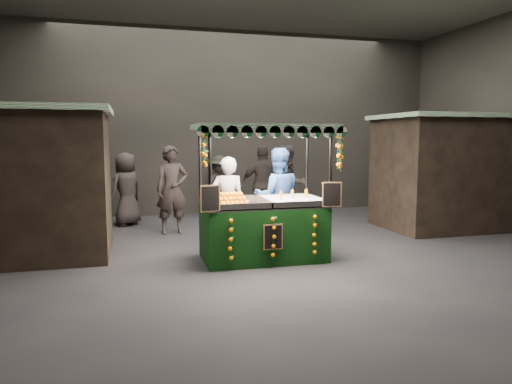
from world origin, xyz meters
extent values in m
plane|color=black|center=(0.00, 0.00, 0.00)|extent=(12.00, 12.00, 0.00)
cube|color=black|center=(0.00, 5.00, 2.50)|extent=(12.00, 0.10, 5.00)
cube|color=black|center=(0.00, -5.00, 2.50)|extent=(12.00, 0.10, 5.00)
cube|color=black|center=(-4.40, 1.00, 1.25)|extent=(2.80, 2.00, 2.50)
cube|color=#125626|center=(-4.40, 1.00, 2.55)|extent=(3.00, 2.20, 0.10)
cube|color=black|center=(4.40, 1.50, 1.25)|extent=(2.80, 2.00, 2.50)
cube|color=#125626|center=(4.40, 1.50, 2.55)|extent=(3.00, 2.20, 0.10)
cube|color=black|center=(-0.45, -0.22, 0.46)|extent=(2.03, 1.11, 0.92)
cube|color=#AAADB1|center=(-0.45, -0.22, 0.94)|extent=(2.03, 1.11, 0.04)
cylinder|color=black|center=(-1.44, -0.74, 1.11)|extent=(0.05, 0.05, 2.22)
cylinder|color=black|center=(0.54, -0.74, 1.11)|extent=(0.05, 0.05, 2.22)
cylinder|color=black|center=(-1.44, 0.31, 1.11)|extent=(0.05, 0.05, 2.22)
cylinder|color=black|center=(0.54, 0.31, 1.11)|extent=(0.05, 0.05, 2.22)
cube|color=#125626|center=(-0.45, -0.22, 2.25)|extent=(2.26, 1.34, 0.07)
cube|color=white|center=(0.10, -0.22, 1.00)|extent=(0.91, 1.00, 0.07)
cube|color=black|center=(-1.45, -0.80, 1.16)|extent=(0.31, 0.09, 0.41)
cube|color=black|center=(0.55, -0.80, 1.16)|extent=(0.31, 0.09, 0.41)
cube|color=black|center=(-0.45, -0.81, 0.51)|extent=(0.31, 0.02, 0.41)
imported|color=gray|center=(-0.88, 0.69, 0.86)|extent=(0.68, 0.49, 1.73)
imported|color=#2B4C8B|center=(0.11, 0.75, 0.94)|extent=(1.00, 0.83, 1.88)
imported|color=#2A2322|center=(-1.75, 2.44, 0.96)|extent=(0.74, 0.52, 1.91)
imported|color=#2D2725|center=(1.01, 2.70, 0.96)|extent=(0.93, 0.72, 1.91)
imported|color=black|center=(0.42, 2.84, 0.96)|extent=(1.17, 0.61, 1.91)
imported|color=black|center=(-0.34, 4.44, 0.81)|extent=(1.18, 1.14, 1.62)
imported|color=#2B2623|center=(-2.72, 3.69, 0.87)|extent=(1.01, 0.96, 1.73)
camera|label=1|loc=(-2.58, -7.77, 2.05)|focal=32.86mm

